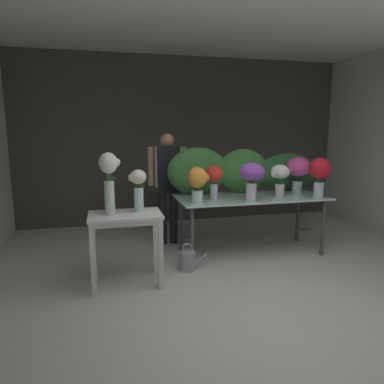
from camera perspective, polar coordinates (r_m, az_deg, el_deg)
The scene contains 16 objects.
ground_plane at distance 4.89m, azimuth 3.86°, elevation -9.90°, with size 8.47×8.47×0.00m, color beige.
wall_back at distance 6.46m, azimuth -1.24°, elevation 8.28°, with size 5.97×0.12×2.92m, color #4C4742.
ceiling_slab at distance 4.77m, azimuth 4.33°, elevation 26.04°, with size 6.09×3.97×0.12m, color silver.
display_table_glass at distance 4.79m, azimuth 9.55°, elevation -2.12°, with size 2.00×0.84×0.79m.
side_table_white at distance 3.84m, azimuth -10.72°, elevation -5.18°, with size 0.77×0.49×0.79m.
florist at distance 5.09m, azimuth -3.98°, elevation 2.52°, with size 0.56×0.24×1.63m.
foliage_backdrop at distance 4.97m, azimuth 7.55°, elevation 3.32°, with size 2.22×0.29×0.65m.
vase_fuchsia_tulips at distance 5.15m, azimuth 16.79°, elevation 3.51°, with size 0.36×0.33×0.50m.
vase_ivory_anemones at distance 4.80m, azimuth 14.04°, elevation 2.48°, with size 0.26×0.25×0.43m.
vase_violet_peonies at distance 4.42m, azimuth 9.68°, elevation 2.57°, with size 0.31×0.31×0.48m.
vase_crimson_lilies at distance 4.86m, azimuth 20.00°, elevation 2.99°, with size 0.28×0.28×0.53m.
vase_sunset_dahlias at distance 4.25m, azimuth 0.92°, elevation 1.66°, with size 0.27×0.23×0.44m.
vase_scarlet_carnations at distance 4.48m, azimuth 3.60°, elevation 2.34°, with size 0.22×0.22×0.43m.
vase_white_roses_tall at distance 3.73m, azimuth -13.28°, elevation 2.27°, with size 0.22×0.19×0.65m.
vase_cream_lisianthus_tall at distance 3.81m, azimuth -8.71°, elevation 0.72°, with size 0.20×0.17×0.46m.
watering_can at distance 4.29m, azimuth -0.71°, elevation -11.00°, with size 0.35×0.18×0.34m.
Camera 1 is at (-1.41, -2.44, 1.68)m, focal length 32.94 mm.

